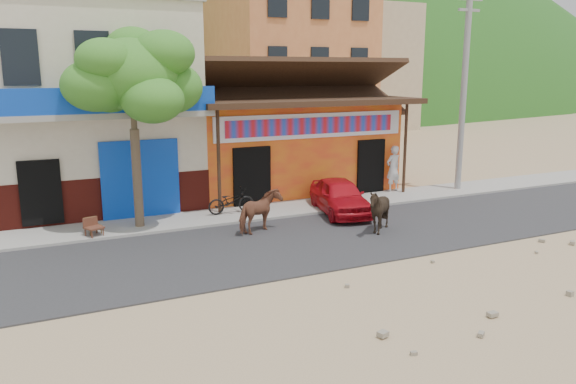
# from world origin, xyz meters

# --- Properties ---
(ground) EXTENTS (120.00, 120.00, 0.00)m
(ground) POSITION_xyz_m (0.00, 0.00, 0.00)
(ground) COLOR #9E825B
(ground) RESTS_ON ground
(road) EXTENTS (60.00, 5.00, 0.04)m
(road) POSITION_xyz_m (0.00, 2.50, 0.02)
(road) COLOR #28282B
(road) RESTS_ON ground
(sidewalk) EXTENTS (60.00, 2.00, 0.12)m
(sidewalk) POSITION_xyz_m (0.00, 6.00, 0.06)
(sidewalk) COLOR gray
(sidewalk) RESTS_ON ground
(dance_club) EXTENTS (8.00, 6.00, 3.60)m
(dance_club) POSITION_xyz_m (2.00, 10.00, 1.80)
(dance_club) COLOR orange
(dance_club) RESTS_ON ground
(cafe_building) EXTENTS (7.00, 6.00, 7.00)m
(cafe_building) POSITION_xyz_m (-5.50, 10.00, 3.50)
(cafe_building) COLOR beige
(cafe_building) RESTS_ON ground
(apartment_front) EXTENTS (9.00, 9.00, 12.00)m
(apartment_front) POSITION_xyz_m (9.00, 24.00, 6.00)
(apartment_front) COLOR #CC723F
(apartment_front) RESTS_ON ground
(apartment_rear) EXTENTS (8.00, 8.00, 10.00)m
(apartment_rear) POSITION_xyz_m (18.00, 30.00, 5.00)
(apartment_rear) COLOR tan
(apartment_rear) RESTS_ON ground
(hillside) EXTENTS (100.00, 40.00, 24.00)m
(hillside) POSITION_xyz_m (0.00, 70.00, 12.00)
(hillside) COLOR #194C14
(hillside) RESTS_ON ground
(tree) EXTENTS (3.00, 3.00, 6.00)m
(tree) POSITION_xyz_m (-4.60, 5.80, 3.12)
(tree) COLOR #2D721E
(tree) RESTS_ON sidewalk
(utility_pole) EXTENTS (0.24, 0.24, 8.00)m
(utility_pole) POSITION_xyz_m (8.20, 6.00, 4.12)
(utility_pole) COLOR gray
(utility_pole) RESTS_ON sidewalk
(cow_tan) EXTENTS (1.65, 1.32, 1.27)m
(cow_tan) POSITION_xyz_m (-1.38, 3.84, 0.68)
(cow_tan) COLOR brown
(cow_tan) RESTS_ON road
(cow_dark) EXTENTS (1.29, 1.15, 1.37)m
(cow_dark) POSITION_xyz_m (1.84, 2.28, 0.73)
(cow_dark) COLOR black
(cow_dark) RESTS_ON road
(red_car) EXTENTS (2.13, 3.75, 1.20)m
(red_car) POSITION_xyz_m (1.96, 4.80, 0.64)
(red_car) COLOR #B50C18
(red_car) RESTS_ON road
(scooter) EXTENTS (1.62, 0.59, 0.85)m
(scooter) POSITION_xyz_m (-1.50, 6.09, 0.54)
(scooter) COLOR black
(scooter) RESTS_ON sidewalk
(pedestrian) EXTENTS (0.72, 0.53, 1.82)m
(pedestrian) POSITION_xyz_m (5.49, 6.70, 1.03)
(pedestrian) COLOR silver
(pedestrian) RESTS_ON sidewalk
(cafe_chair_left) EXTENTS (0.53, 0.53, 0.89)m
(cafe_chair_left) POSITION_xyz_m (-6.00, 5.54, 0.57)
(cafe_chair_left) COLOR #4D3319
(cafe_chair_left) RESTS_ON sidewalk
(cafe_chair_right) EXTENTS (0.60, 0.60, 0.97)m
(cafe_chair_right) POSITION_xyz_m (-6.00, 5.30, 0.60)
(cafe_chair_right) COLOR #51271B
(cafe_chair_right) RESTS_ON sidewalk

